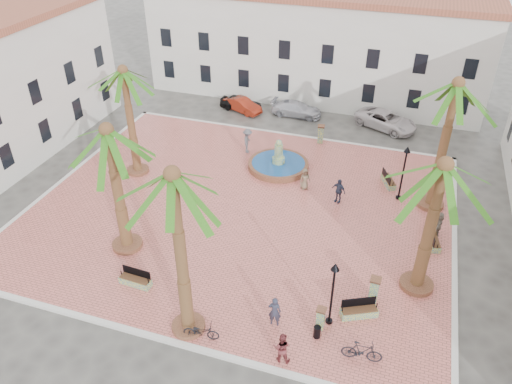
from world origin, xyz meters
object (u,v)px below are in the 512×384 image
car_silver (297,109)px  palm_ne (455,99)px  pedestrian_fountain_b (339,191)px  car_red (242,105)px  fountain (278,164)px  lamppost_e (405,164)px  bollard_e (374,290)px  palm_s (174,194)px  bench_ne (388,181)px  palm_e (441,182)px  bench_se (359,311)px  bollard_se (321,318)px  palm_sw (109,146)px  lamppost_s (333,283)px  cyclist_b (282,348)px  palm_nw (125,83)px  bicycle_b (362,351)px  bicycle_a (201,331)px  bench_s (136,280)px  litter_bin (317,332)px  cyclist_a (275,311)px  car_white (386,120)px  bollard_n (321,134)px  bench_e (433,241)px  car_black (241,103)px  pedestrian_north (248,141)px

car_silver → palm_ne: bearing=-132.1°
pedestrian_fountain_b → car_red: bearing=157.0°
fountain → car_red: (-5.82, 8.65, 0.15)m
lamppost_e → bollard_e: size_ratio=2.58×
palm_s → palm_ne: 17.65m
fountain → bench_ne: bearing=1.6°
palm_e → bench_se: palm_e is taller
bollard_se → fountain: bearing=113.8°
palm_sw → pedestrian_fountain_b: palm_sw is taller
pedestrian_fountain_b → lamppost_s: bearing=-57.5°
bench_ne → car_silver: (-8.82, 9.07, 0.23)m
palm_sw → cyclist_b: palm_sw is taller
palm_nw → car_silver: (8.35, 12.95, -6.19)m
bench_ne → bicycle_b: (0.36, -15.12, 0.29)m
bicycle_a → bench_s: bearing=54.8°
litter_bin → palm_s: bearing=-166.9°
lamppost_e → cyclist_a: lamppost_e is taller
bench_s → bollard_e: bearing=15.7°
palm_e → bollard_se: palm_e is taller
car_white → car_red: bearing=117.8°
palm_sw → lamppost_e: (14.43, 9.89, -3.93)m
lamppost_s → bollard_se: (-0.35, -0.49, -1.89)m
palm_sw → palm_ne: palm_ne is taller
palm_nw → bollard_e: (17.57, -7.47, -5.90)m
bench_se → bollard_e: bollard_e is taller
bollard_n → car_white: size_ratio=0.28×
palm_s → bollard_e: (8.09, 4.50, -6.92)m
car_white → bicycle_a: bearing=-167.8°
car_silver → car_white: bearing=-89.6°
palm_sw → car_white: palm_sw is taller
cyclist_a → cyclist_b: 2.07m
bench_e → car_black: 22.44m
bollard_e → car_red: bearing=125.3°
bench_se → cyclist_b: cyclist_b is taller
litter_bin → bench_ne: bearing=83.0°
palm_s → car_black: 26.44m
palm_sw → cyclist_b: bearing=-24.4°
palm_nw → palm_s: size_ratio=0.88×
bollard_n → pedestrian_fountain_b: bearing=-69.9°
palm_sw → lamppost_e: size_ratio=2.02×
fountain → palm_nw: size_ratio=0.56×
palm_e → bollard_n: size_ratio=5.29×
litter_bin → bollard_se: bearing=88.0°
bench_se → car_silver: car_silver is taller
bench_se → car_red: bearing=96.4°
palm_s → palm_ne: bearing=53.3°
bench_e → bollard_se: bollard_se is taller
pedestrian_north → palm_e: bearing=-141.0°
bollard_n → lamppost_s: bearing=-76.5°
palm_ne → pedestrian_north: size_ratio=4.50×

